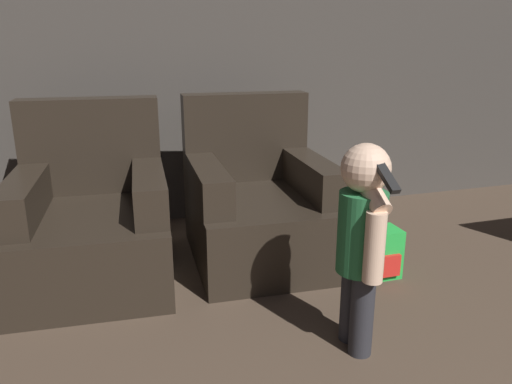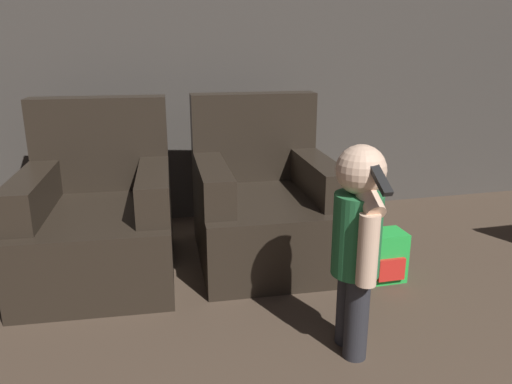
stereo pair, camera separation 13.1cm
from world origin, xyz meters
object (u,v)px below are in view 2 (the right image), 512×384
at_px(armchair_right, 263,205).
at_px(armchair_left, 99,218).
at_px(person_toddler, 358,235).
at_px(toy_backpack, 384,256).

bearing_deg(armchair_right, armchair_left, -177.11).
relative_size(armchair_left, armchair_right, 1.01).
bearing_deg(person_toddler, armchair_right, -169.08).
bearing_deg(armchair_right, toy_backpack, -38.48).
xyz_separation_m(armchair_left, person_toddler, (1.03, -1.03, 0.20)).
relative_size(armchair_right, toy_backpack, 3.54).
xyz_separation_m(armchair_right, toy_backpack, (0.54, -0.48, -0.18)).
bearing_deg(armchair_left, person_toddler, -41.07).
xyz_separation_m(armchair_left, armchair_right, (0.92, 0.00, 0.00)).
bearing_deg(toy_backpack, person_toddler, -128.06).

